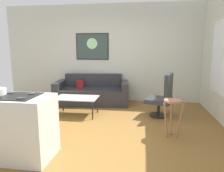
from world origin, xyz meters
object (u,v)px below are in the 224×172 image
object	(u,v)px
coffee_table	(77,99)
bar_stool	(173,108)
wall_painting	(92,46)
couch	(92,93)
armchair	(163,97)

from	to	relation	value
coffee_table	bar_stool	xyz separation A→B (m)	(2.04, -0.92, 0.12)
coffee_table	bar_stool	distance (m)	2.25
coffee_table	wall_painting	world-z (taller)	wall_painting
couch	coffee_table	size ratio (longest dim) A/B	2.16
coffee_table	armchair	distance (m)	1.97
couch	coffee_table	xyz separation A→B (m)	(-0.10, -1.10, 0.11)
bar_stool	couch	bearing A→B (deg)	133.89
armchair	wall_painting	world-z (taller)	wall_painting
couch	armchair	size ratio (longest dim) A/B	2.12
armchair	bar_stool	distance (m)	1.09
wall_painting	bar_stool	bearing A→B (deg)	-50.62
coffee_table	armchair	world-z (taller)	armchair
couch	wall_painting	distance (m)	1.40
couch	wall_painting	xyz separation A→B (m)	(-0.09, 0.46, 1.32)
couch	armchair	distance (m)	2.10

